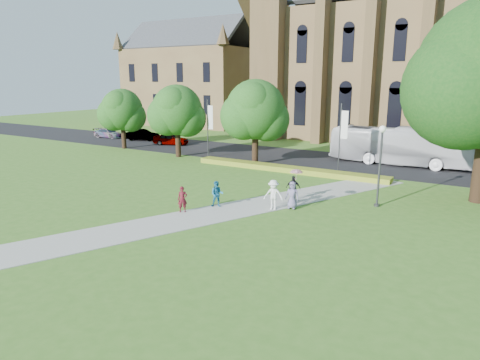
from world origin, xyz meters
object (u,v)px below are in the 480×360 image
Objects in this scene: tour_coach at (400,146)px; car_0 at (171,139)px; car_2 at (108,133)px; streetlamp at (381,156)px; car_1 at (143,135)px; pedestrian_0 at (182,199)px.

car_0 is (-26.92, -1.53, -1.07)m from tour_coach.
tour_coach reaches higher than car_2.
car_2 is (-40.25, 14.04, -2.65)m from streetlamp.
streetlamp is 37.26m from car_1.
car_1 is 1.03× the size of car_2.
car_2 is (-11.73, 0.59, -0.11)m from car_0.
car_2 is at bearing 76.05° from car_1.
car_0 is at bearing -97.59° from car_2.
streetlamp reaches higher than tour_coach.
car_2 is at bearing 91.56° from tour_coach.
pedestrian_0 is (30.29, -21.60, 0.20)m from car_2.
pedestrian_0 is (24.28, -22.03, 0.09)m from car_1.
tour_coach is at bearing -93.31° from car_2.
car_2 is 2.68× the size of pedestrian_0.
car_0 is 11.75m from car_2.
streetlamp reaches higher than car_0.
tour_coach is 3.00× the size of car_2.
streetlamp is at bearing -113.92° from car_2.
car_1 is (-34.24, 14.48, -2.54)m from streetlamp.
car_2 is (-6.01, -0.44, -0.10)m from car_1.
streetlamp is 0.40× the size of tour_coach.
tour_coach reaches higher than car_0.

